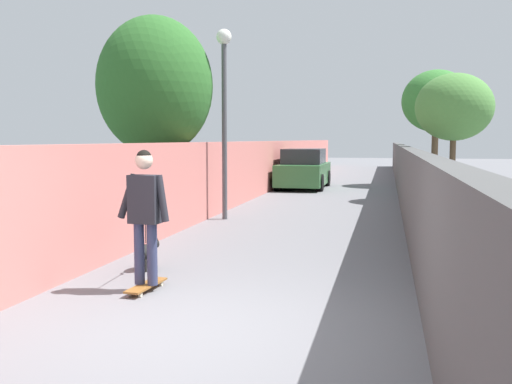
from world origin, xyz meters
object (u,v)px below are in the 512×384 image
tree_right_mid (436,101)px  car_near (304,170)px  tree_left_near (155,87)px  dog (147,251)px  tree_right_far (454,107)px  skateboard (146,286)px  lamp_post (224,91)px  person_skateboarder (145,207)px

tree_right_mid → car_near: size_ratio=1.17×
tree_right_mid → tree_left_near: bearing=147.7°
tree_left_near → dog: size_ratio=3.35×
tree_right_far → tree_left_near: bearing=126.9°
skateboard → tree_right_mid: bearing=-15.3°
tree_right_mid → lamp_post: 12.54m
tree_right_far → dog: (-10.52, 5.36, -2.59)m
tree_right_far → car_near: bearing=53.0°
dog → tree_right_far: bearing=-27.0°
tree_right_far → dog: bearing=153.0°
tree_right_mid → person_skateboarder: tree_right_mid is taller
car_near → lamp_post: bearing=176.2°
lamp_post → person_skateboarder: (-6.45, -0.83, -1.97)m
tree_right_far → dog: size_ratio=2.72×
tree_left_near → car_near: tree_left_near is taller
tree_left_near → person_skateboarder: (-6.14, -2.44, -2.07)m
tree_right_far → lamp_post: size_ratio=0.87×
tree_right_mid → tree_right_far: size_ratio=1.21×
lamp_post → skateboard: lamp_post is taller
tree_left_near → person_skateboarder: bearing=-158.3°
car_near → dog: bearing=179.0°
person_skateboarder → car_near: size_ratio=0.42×
lamp_post → skateboard: 7.15m
lamp_post → dog: lamp_post is taller
tree_left_near → skateboard: tree_left_near is taller
tree_right_far → tree_right_mid: bearing=0.6°
tree_right_mid → car_near: 6.13m
tree_right_mid → car_near: tree_right_mid is taller
lamp_post → dog: bearing=-176.2°
tree_right_far → skateboard: bearing=157.3°
person_skateboarder → tree_left_near: bearing=21.7°
person_skateboarder → car_near: bearing=0.9°
person_skateboarder → dog: person_skateboarder is taller
dog → tree_right_mid: bearing=-17.8°
tree_left_near → tree_right_mid: tree_left_near is taller
tree_right_mid → dog: tree_right_mid is taller
tree_left_near → skateboard: size_ratio=5.90×
tree_right_far → person_skateboarder: (-11.64, 4.88, -1.79)m
tree_left_near → skateboard: (-6.14, -2.44, -3.08)m
lamp_post → person_skateboarder: 6.79m
tree_right_mid → lamp_post: tree_right_mid is taller
skateboard → tree_right_far: bearing=-22.7°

